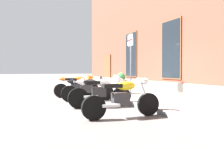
% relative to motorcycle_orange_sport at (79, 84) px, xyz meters
% --- Properties ---
extents(ground_plane, '(140.00, 140.00, 0.00)m').
position_rel_motorcycle_orange_sport_xyz_m(ground_plane, '(2.31, 0.87, -0.57)').
color(ground_plane, '#565451').
extents(sidewalk, '(26.25, 2.50, 0.16)m').
position_rel_motorcycle_orange_sport_xyz_m(sidewalk, '(2.31, 2.12, -0.49)').
color(sidewalk, slate).
rests_on(sidewalk, ground_plane).
extents(lane_stripe, '(26.25, 0.12, 0.01)m').
position_rel_motorcycle_orange_sport_xyz_m(lane_stripe, '(2.31, -2.33, -0.57)').
color(lane_stripe, silver).
rests_on(lane_stripe, ground_plane).
extents(brick_pub_facade, '(20.25, 5.30, 7.24)m').
position_rel_motorcycle_orange_sport_xyz_m(brick_pub_facade, '(2.31, 5.97, 3.04)').
color(brick_pub_facade, brown).
rests_on(brick_pub_facade, ground_plane).
extents(motorcycle_orange_sport, '(0.62, 2.06, 1.05)m').
position_rel_motorcycle_orange_sport_xyz_m(motorcycle_orange_sport, '(0.00, 0.00, 0.00)').
color(motorcycle_orange_sport, black).
rests_on(motorcycle_orange_sport, ground_plane).
extents(motorcycle_black_sport, '(0.62, 2.09, 0.99)m').
position_rel_motorcycle_orange_sport_xyz_m(motorcycle_black_sport, '(1.46, 0.05, -0.02)').
color(motorcycle_black_sport, black).
rests_on(motorcycle_black_sport, ground_plane).
extents(motorcycle_white_sport, '(0.62, 2.11, 1.06)m').
position_rel_motorcycle_orange_sport_xyz_m(motorcycle_white_sport, '(2.99, -0.03, 0.00)').
color(motorcycle_white_sport, black).
rests_on(motorcycle_white_sport, ground_plane).
extents(motorcycle_yellow_naked, '(0.62, 2.12, 1.00)m').
position_rel_motorcycle_orange_sport_xyz_m(motorcycle_yellow_naked, '(4.66, -0.15, -0.08)').
color(motorcycle_yellow_naked, black).
rests_on(motorcycle_yellow_naked, ground_plane).
extents(parking_sign, '(0.36, 0.07, 2.50)m').
position_rel_motorcycle_orange_sport_xyz_m(parking_sign, '(2.11, 1.51, 1.20)').
color(parking_sign, '#4C4C51').
rests_on(parking_sign, sidewalk).
extents(barrel_planter, '(0.58, 0.58, 0.95)m').
position_rel_motorcycle_orange_sport_xyz_m(barrel_planter, '(0.86, 1.73, -0.00)').
color(barrel_planter, brown).
rests_on(barrel_planter, sidewalk).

